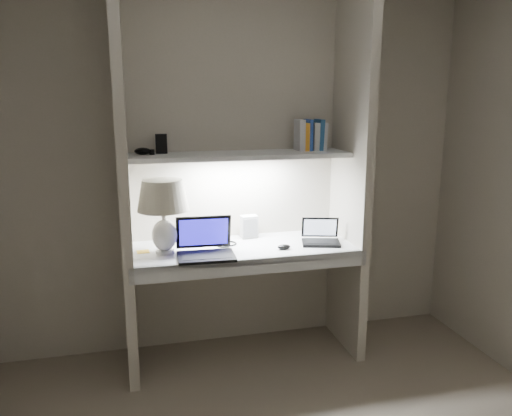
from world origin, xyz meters
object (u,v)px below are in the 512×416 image
object	(u,v)px
table_lamp	(163,204)
book_row	(310,136)
laptop_netbook	(321,237)
laptop_main	(205,247)
speaker	(249,227)

from	to	relation	value
table_lamp	book_row	distance (m)	1.08
table_lamp	laptop_netbook	world-z (taller)	table_lamp
laptop_main	speaker	world-z (taller)	laptop_main
laptop_main	book_row	distance (m)	1.03
speaker	table_lamp	bearing A→B (deg)	-164.53
laptop_main	laptop_netbook	size ratio (longest dim) A/B	1.21
table_lamp	laptop_netbook	distance (m)	1.05
laptop_main	table_lamp	bearing A→B (deg)	159.10
table_lamp	laptop_main	bearing A→B (deg)	-23.55
table_lamp	laptop_main	size ratio (longest dim) A/B	1.30
table_lamp	speaker	size ratio (longest dim) A/B	2.96
laptop_netbook	speaker	world-z (taller)	laptop_netbook
table_lamp	laptop_main	world-z (taller)	table_lamp
laptop_main	laptop_netbook	bearing A→B (deg)	8.99
laptop_netbook	speaker	xyz separation A→B (m)	(-0.43, 0.23, 0.04)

